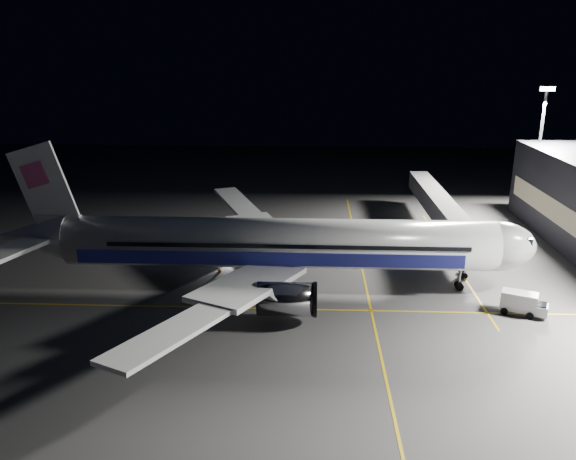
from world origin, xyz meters
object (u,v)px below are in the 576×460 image
Objects in this scene: safety_cone_c at (258,270)px; safety_cone_b at (262,251)px; airliner at (270,244)px; service_truck at (523,303)px; safety_cone_a at (219,270)px; baggage_tug at (231,255)px; floodlight_mast_north at (540,140)px; jet_bridge at (441,208)px.

safety_cone_b is at bearing 90.62° from safety_cone_c.
safety_cone_b is at bearing 99.58° from airliner.
safety_cone_a is (-33.15, 10.01, -0.91)m from service_truck.
baggage_tug is (-5.68, 7.99, -4.35)m from airliner.
floodlight_mast_north is 56.53m from safety_cone_a.
airliner is 98.87× the size of safety_cone_c.
safety_cone_b is 0.95× the size of safety_cone_c.
jet_bridge reaches higher than service_truck.
baggage_tug is 5.60m from safety_cone_c.
jet_bridge is 55.32× the size of safety_cone_c.
airliner is at bearing -51.23° from baggage_tug.
baggage_tug reaches higher than safety_cone_b.
baggage_tug is 4.06× the size of safety_cone_c.
safety_cone_b is at bearing 42.39° from baggage_tug.
safety_cone_a is at bearing 180.00° from safety_cone_c.
baggage_tug is 4.28× the size of safety_cone_b.
safety_cone_b is (-42.95, -20.90, -12.08)m from floodlight_mast_north.
safety_cone_a is (-6.55, 4.00, -4.83)m from airliner.
floodlight_mast_north is at bearing 25.95° from safety_cone_b.
jet_bridge reaches higher than safety_cone_b.
service_truck is at bearing -30.99° from safety_cone_b.
jet_bridge is 52.33× the size of safety_cone_a.
safety_cone_c is at bearing -175.75° from service_truck.
baggage_tug is at bearing -140.97° from safety_cone_b.
safety_cone_c reaches higher than safety_cone_b.
safety_cone_b is (3.81, 3.09, -0.52)m from baggage_tug.
jet_bridge is at bearing 15.61° from safety_cone_b.
jet_bridge is 33.06m from safety_cone_a.
floodlight_mast_north reaches higher than safety_cone_b.
baggage_tug is (-46.76, -23.99, -11.56)m from floodlight_mast_north.
floodlight_mast_north is at bearing 92.82° from service_truck.
safety_cone_b is 7.09m from safety_cone_c.
airliner is at bearing -169.06° from service_truck.
safety_cone_c is (0.08, -7.09, 0.02)m from safety_cone_b.
safety_cone_a is (-47.62, -27.99, -12.04)m from floodlight_mast_north.
jet_bridge is at bearing 29.47° from safety_cone_c.
airliner reaches higher than safety_cone_b.
jet_bridge reaches higher than safety_cone_a.
floodlight_mast_north is at bearing 33.14° from safety_cone_c.
service_truck reaches higher than safety_cone_b.
jet_bridge is at bearing 38.04° from airliner.
jet_bridge is 26.25m from safety_cone_b.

